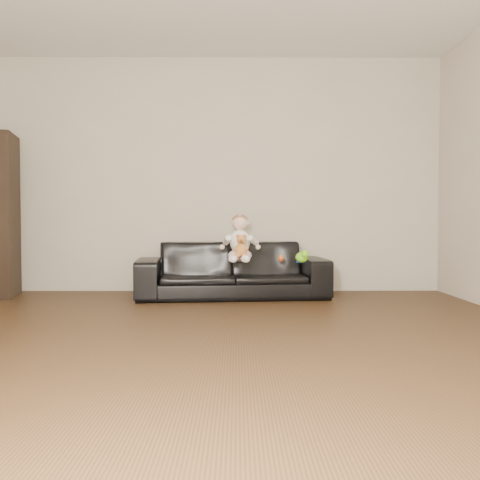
{
  "coord_description": "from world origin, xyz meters",
  "views": [
    {
      "loc": [
        0.24,
        -3.24,
        0.78
      ],
      "look_at": [
        0.27,
        2.16,
        0.59
      ],
      "focal_mm": 40.0,
      "sensor_mm": 36.0,
      "label": 1
    }
  ],
  "objects_px": {
    "teddy_bear": "(241,246)",
    "toy_green": "(302,257)",
    "baby": "(240,241)",
    "toy_rattle": "(281,259)",
    "sofa": "(232,270)",
    "toy_blue_disc": "(300,262)"
  },
  "relations": [
    {
      "from": "baby",
      "to": "toy_green",
      "type": "height_order",
      "value": "baby"
    },
    {
      "from": "baby",
      "to": "toy_blue_disc",
      "type": "distance_m",
      "value": 0.64
    },
    {
      "from": "sofa",
      "to": "toy_blue_disc",
      "type": "bearing_deg",
      "value": -20.46
    },
    {
      "from": "sofa",
      "to": "teddy_bear",
      "type": "relative_size",
      "value": 8.77
    },
    {
      "from": "toy_rattle",
      "to": "toy_blue_disc",
      "type": "distance_m",
      "value": 0.21
    },
    {
      "from": "baby",
      "to": "teddy_bear",
      "type": "height_order",
      "value": "baby"
    },
    {
      "from": "teddy_bear",
      "to": "toy_green",
      "type": "relative_size",
      "value": 1.45
    },
    {
      "from": "teddy_bear",
      "to": "toy_rattle",
      "type": "bearing_deg",
      "value": 16.87
    },
    {
      "from": "baby",
      "to": "toy_rattle",
      "type": "xyz_separation_m",
      "value": [
        0.41,
        0.0,
        -0.18
      ]
    },
    {
      "from": "teddy_bear",
      "to": "baby",
      "type": "bearing_deg",
      "value": 90.88
    },
    {
      "from": "teddy_bear",
      "to": "toy_blue_disc",
      "type": "distance_m",
      "value": 0.62
    },
    {
      "from": "sofa",
      "to": "toy_blue_disc",
      "type": "height_order",
      "value": "sofa"
    },
    {
      "from": "toy_green",
      "to": "toy_rattle",
      "type": "xyz_separation_m",
      "value": [
        -0.2,
        0.12,
        -0.02
      ]
    },
    {
      "from": "sofa",
      "to": "toy_rattle",
      "type": "xyz_separation_m",
      "value": [
        0.5,
        -0.11,
        0.12
      ]
    },
    {
      "from": "teddy_bear",
      "to": "toy_green",
      "type": "bearing_deg",
      "value": -0.41
    },
    {
      "from": "toy_rattle",
      "to": "toy_green",
      "type": "bearing_deg",
      "value": -31.24
    },
    {
      "from": "teddy_bear",
      "to": "toy_green",
      "type": "height_order",
      "value": "teddy_bear"
    },
    {
      "from": "toy_green",
      "to": "baby",
      "type": "bearing_deg",
      "value": 168.99
    },
    {
      "from": "sofa",
      "to": "toy_rattle",
      "type": "relative_size",
      "value": 30.74
    },
    {
      "from": "baby",
      "to": "teddy_bear",
      "type": "bearing_deg",
      "value": -77.56
    },
    {
      "from": "teddy_bear",
      "to": "toy_rattle",
      "type": "relative_size",
      "value": 3.5
    },
    {
      "from": "teddy_bear",
      "to": "toy_blue_disc",
      "type": "height_order",
      "value": "teddy_bear"
    }
  ]
}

